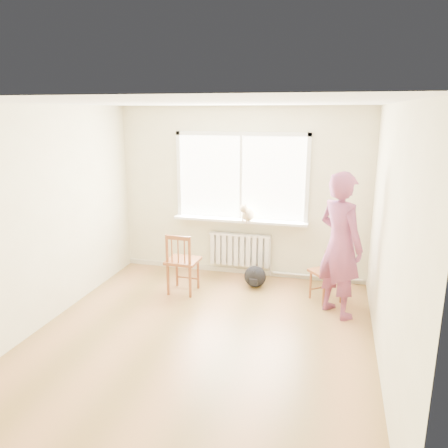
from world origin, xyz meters
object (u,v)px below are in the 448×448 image
Objects in this scene: backpack at (255,276)px; cat at (248,213)px; chair_left at (182,263)px; chair_right at (329,274)px; person at (340,245)px.

cat is at bearing 120.40° from backpack.
chair_left is at bearing -115.65° from cat.
chair_right is (2.09, 0.22, -0.05)m from chair_left.
person is at bearing 69.42° from chair_right.
cat is at bearing -132.63° from chair_left.
person reaches higher than cat.
person is 1.71m from cat.
chair_left reaches higher than chair_right.
cat is (-1.28, 0.61, 0.66)m from chair_right.
cat reaches higher than chair_left.
chair_left is 2.10× the size of cat.
chair_left is 2.73× the size of backpack.
backpack is at bearing 17.68° from person.
person reaches higher than chair_right.
cat is at bearing 10.74° from person.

